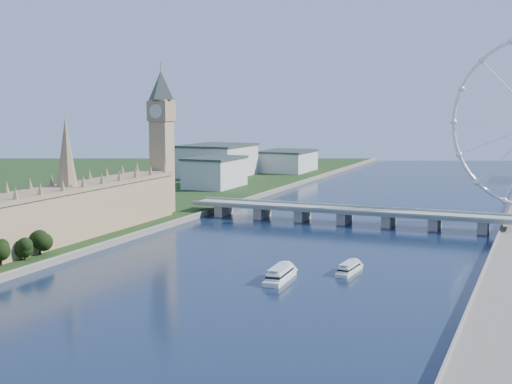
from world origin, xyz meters
The scene contains 7 objects.
ground centered at (0.00, 0.00, 0.00)m, with size 2000.00×2000.00×0.00m, color #182343.
parliament_range centered at (-128.00, 170.00, 18.48)m, with size 24.00×200.00×70.00m.
big_ben centered at (-128.00, 278.00, 66.57)m, with size 20.02×20.02×110.00m.
westminster_bridge centered at (0.00, 300.00, 6.63)m, with size 220.00×22.00×9.50m.
city_skyline centered at (39.22, 560.08, 16.96)m, with size 505.00×280.00×32.00m.
tour_boat_near centered at (14.71, 136.30, 0.00)m, with size 8.10×31.62×7.00m, color silver, non-canonical shape.
tour_boat_far centered at (40.22, 162.47, 0.00)m, with size 6.59×25.99×5.71m, color beige, non-canonical shape.
Camera 1 is at (126.41, -162.25, 80.89)m, focal length 50.00 mm.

